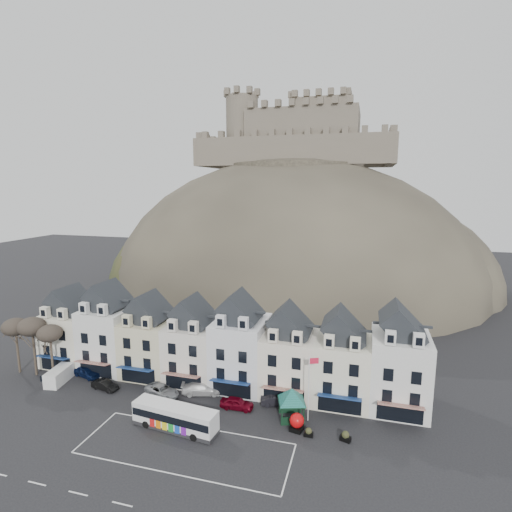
{
  "coord_description": "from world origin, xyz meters",
  "views": [
    {
      "loc": [
        19.2,
        -32.82,
        27.06
      ],
      "look_at": [
        3.28,
        24.0,
        16.58
      ],
      "focal_mm": 28.0,
      "sensor_mm": 36.0,
      "label": 1
    }
  ],
  "objects_px": {
    "white_van": "(59,376)",
    "car_maroon": "(237,403)",
    "flagpole": "(309,384)",
    "car_navy": "(87,371)",
    "bus_shelter": "(292,395)",
    "red_buoy": "(297,422)",
    "car_silver": "(162,390)",
    "car_charcoal": "(277,400)",
    "car_white": "(202,388)",
    "bus": "(175,416)",
    "car_black": "(105,385)"
  },
  "relations": [
    {
      "from": "red_buoy",
      "to": "car_charcoal",
      "type": "xyz_separation_m",
      "value": [
        -3.23,
        4.52,
        -0.35
      ]
    },
    {
      "from": "flagpole",
      "to": "car_white",
      "type": "xyz_separation_m",
      "value": [
        -14.39,
        2.25,
        -3.79
      ]
    },
    {
      "from": "red_buoy",
      "to": "car_charcoal",
      "type": "bearing_deg",
      "value": 125.52
    },
    {
      "from": "bus_shelter",
      "to": "car_silver",
      "type": "bearing_deg",
      "value": 159.79
    },
    {
      "from": "flagpole",
      "to": "car_silver",
      "type": "bearing_deg",
      "value": 178.69
    },
    {
      "from": "flagpole",
      "to": "bus",
      "type": "bearing_deg",
      "value": -158.05
    },
    {
      "from": "bus",
      "to": "white_van",
      "type": "height_order",
      "value": "bus"
    },
    {
      "from": "bus_shelter",
      "to": "car_white",
      "type": "relative_size",
      "value": 1.09
    },
    {
      "from": "bus_shelter",
      "to": "white_van",
      "type": "relative_size",
      "value": 1.25
    },
    {
      "from": "red_buoy",
      "to": "car_white",
      "type": "xyz_separation_m",
      "value": [
        -13.38,
        4.52,
        -0.26
      ]
    },
    {
      "from": "bus_shelter",
      "to": "car_silver",
      "type": "xyz_separation_m",
      "value": [
        -17.26,
        0.69,
        -2.31
      ]
    },
    {
      "from": "car_maroon",
      "to": "bus",
      "type": "bearing_deg",
      "value": 136.35
    },
    {
      "from": "white_van",
      "to": "car_maroon",
      "type": "distance_m",
      "value": 25.91
    },
    {
      "from": "red_buoy",
      "to": "flagpole",
      "type": "distance_m",
      "value": 4.32
    },
    {
      "from": "car_navy",
      "to": "car_black",
      "type": "xyz_separation_m",
      "value": [
        4.86,
        -2.5,
        -0.12
      ]
    },
    {
      "from": "white_van",
      "to": "car_maroon",
      "type": "relative_size",
      "value": 1.13
    },
    {
      "from": "bus_shelter",
      "to": "car_black",
      "type": "distance_m",
      "value": 25.49
    },
    {
      "from": "bus",
      "to": "car_maroon",
      "type": "xyz_separation_m",
      "value": [
        5.36,
        5.84,
        -0.86
      ]
    },
    {
      "from": "car_silver",
      "to": "white_van",
      "type": "bearing_deg",
      "value": 113.37
    },
    {
      "from": "car_navy",
      "to": "car_maroon",
      "type": "height_order",
      "value": "car_navy"
    },
    {
      "from": "white_van",
      "to": "car_navy",
      "type": "height_order",
      "value": "white_van"
    },
    {
      "from": "car_navy",
      "to": "white_van",
      "type": "bearing_deg",
      "value": 149.29
    },
    {
      "from": "car_silver",
      "to": "car_maroon",
      "type": "distance_m",
      "value": 10.41
    },
    {
      "from": "white_van",
      "to": "car_navy",
      "type": "distance_m",
      "value": 3.56
    },
    {
      "from": "car_white",
      "to": "car_charcoal",
      "type": "bearing_deg",
      "value": -107.15
    },
    {
      "from": "flagpole",
      "to": "car_maroon",
      "type": "xyz_separation_m",
      "value": [
        -8.85,
        0.12,
        -3.85
      ]
    },
    {
      "from": "white_van",
      "to": "car_charcoal",
      "type": "height_order",
      "value": "white_van"
    },
    {
      "from": "flagpole",
      "to": "car_charcoal",
      "type": "xyz_separation_m",
      "value": [
        -4.24,
        2.25,
        -3.87
      ]
    },
    {
      "from": "flagpole",
      "to": "car_navy",
      "type": "relative_size",
      "value": 1.78
    },
    {
      "from": "bus_shelter",
      "to": "car_charcoal",
      "type": "bearing_deg",
      "value": 114.03
    },
    {
      "from": "bus_shelter",
      "to": "car_charcoal",
      "type": "height_order",
      "value": "bus_shelter"
    },
    {
      "from": "flagpole",
      "to": "white_van",
      "type": "distance_m",
      "value": 34.94
    },
    {
      "from": "flagpole",
      "to": "car_charcoal",
      "type": "height_order",
      "value": "flagpole"
    },
    {
      "from": "car_navy",
      "to": "car_silver",
      "type": "relative_size",
      "value": 0.92
    },
    {
      "from": "car_maroon",
      "to": "car_charcoal",
      "type": "xyz_separation_m",
      "value": [
        4.61,
        2.13,
        -0.02
      ]
    },
    {
      "from": "car_navy",
      "to": "car_maroon",
      "type": "relative_size",
      "value": 1.09
    },
    {
      "from": "red_buoy",
      "to": "car_silver",
      "type": "xyz_separation_m",
      "value": [
        -18.24,
        2.71,
        -0.34
      ]
    },
    {
      "from": "red_buoy",
      "to": "car_white",
      "type": "relative_size",
      "value": 0.38
    },
    {
      "from": "red_buoy",
      "to": "car_white",
      "type": "height_order",
      "value": "red_buoy"
    },
    {
      "from": "flagpole",
      "to": "car_maroon",
      "type": "distance_m",
      "value": 9.66
    },
    {
      "from": "car_navy",
      "to": "car_white",
      "type": "height_order",
      "value": "car_white"
    },
    {
      "from": "bus_shelter",
      "to": "white_van",
      "type": "height_order",
      "value": "bus_shelter"
    },
    {
      "from": "bus",
      "to": "flagpole",
      "type": "bearing_deg",
      "value": 28.49
    },
    {
      "from": "car_navy",
      "to": "bus",
      "type": "bearing_deg",
      "value": -99.37
    },
    {
      "from": "bus_shelter",
      "to": "red_buoy",
      "type": "relative_size",
      "value": 2.87
    },
    {
      "from": "bus",
      "to": "car_maroon",
      "type": "distance_m",
      "value": 7.97
    },
    {
      "from": "bus_shelter",
      "to": "car_black",
      "type": "xyz_separation_m",
      "value": [
        -25.39,
        0.0,
        -2.36
      ]
    },
    {
      "from": "car_white",
      "to": "car_charcoal",
      "type": "height_order",
      "value": "car_white"
    },
    {
      "from": "bus_shelter",
      "to": "flagpole",
      "type": "bearing_deg",
      "value": -10.72
    },
    {
      "from": "bus",
      "to": "white_van",
      "type": "distance_m",
      "value": 21.27
    }
  ]
}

